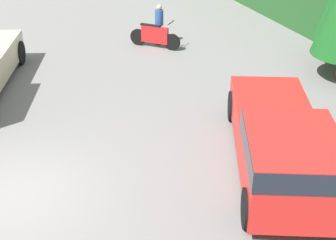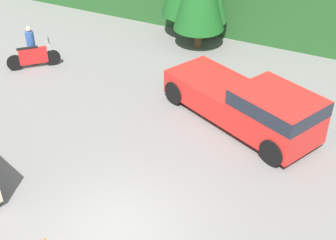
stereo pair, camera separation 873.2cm
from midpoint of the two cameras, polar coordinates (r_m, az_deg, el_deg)
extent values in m
plane|color=slate|center=(11.32, -26.87, -16.48)|extent=(80.00, 80.00, 0.00)
cylinder|color=brown|center=(20.61, -6.86, 12.10)|extent=(0.39, 0.39, 1.17)
cylinder|color=brown|center=(20.20, -5.80, 11.48)|extent=(0.34, 0.34, 1.01)
cylinder|color=brown|center=(19.41, -6.47, 10.39)|extent=(0.31, 0.31, 0.94)
cube|color=red|center=(12.45, -0.32, -0.78)|extent=(3.21, 2.89, 1.54)
cube|color=#1E232D|center=(12.17, -0.33, 1.18)|extent=(3.24, 2.92, 0.49)
cube|color=red|center=(14.65, -7.50, 3.21)|extent=(3.74, 3.13, 0.92)
cylinder|color=black|center=(12.83, 4.95, -2.88)|extent=(0.92, 0.61, 0.88)
cylinder|color=black|center=(11.87, -1.52, -6.20)|extent=(0.92, 0.61, 0.88)
cylinder|color=black|center=(15.96, -6.68, 4.90)|extent=(0.92, 0.61, 0.88)
cylinder|color=black|center=(15.21, -12.43, 2.74)|extent=(0.92, 0.61, 0.88)
cylinder|color=black|center=(19.61, -25.90, 6.97)|extent=(0.55, 0.56, 0.69)
cylinder|color=black|center=(19.90, -30.25, 6.08)|extent=(0.55, 0.56, 0.69)
cube|color=red|center=(19.66, -28.25, 7.07)|extent=(0.94, 0.95, 0.69)
cylinder|color=#B7B7BC|center=(19.46, -26.33, 8.00)|extent=(0.24, 0.25, 0.78)
cylinder|color=black|center=(19.32, -26.63, 9.07)|extent=(0.45, 0.45, 0.04)
cube|color=black|center=(19.56, -29.10, 7.93)|extent=(0.70, 0.71, 0.06)
cylinder|color=brown|center=(20.21, -28.09, 7.34)|extent=(0.23, 0.23, 0.84)
cylinder|color=brown|center=(20.03, -27.96, 7.17)|extent=(0.23, 0.23, 0.84)
cylinder|color=#2D5199|center=(19.86, -28.58, 9.13)|extent=(0.46, 0.46, 0.63)
sphere|color=tan|center=(19.71, -28.92, 10.25)|extent=(0.30, 0.30, 0.23)
camera|label=1|loc=(4.37, 54.33, 3.89)|focal=50.00mm
camera|label=2|loc=(4.37, -125.67, -3.89)|focal=50.00mm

